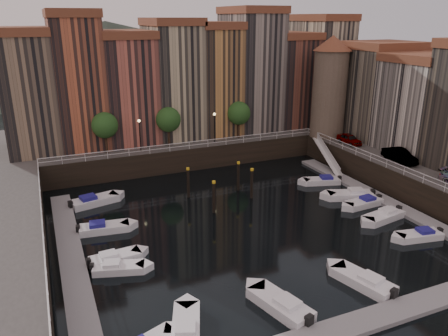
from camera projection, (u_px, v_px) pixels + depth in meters
name	position (u px, v px, depth m)	size (l,w,h in m)	color
ground	(242.00, 221.00, 43.10)	(200.00, 200.00, 0.00)	black
quay_far	(168.00, 141.00, 65.20)	(80.00, 20.00, 3.00)	black
dock_left	(71.00, 258.00, 36.15)	(2.00, 28.00, 0.35)	gray
dock_right	(379.00, 198.00, 48.19)	(2.00, 28.00, 0.35)	gray
dock_near	(355.00, 325.00, 28.27)	(30.00, 2.00, 0.35)	gray
mountains	(97.00, 55.00, 136.73)	(145.00, 100.00, 18.00)	#2D382D
far_terrace	(193.00, 78.00, 61.17)	(48.70, 10.30, 17.50)	#826B53
right_terrace	(427.00, 99.00, 53.12)	(9.30, 24.30, 14.00)	#706755
corner_tower	(330.00, 85.00, 59.79)	(5.20, 5.20, 13.80)	#6B5B4C
promenade_trees	(173.00, 119.00, 56.26)	(21.20, 3.20, 5.20)	black
street_lamps	(178.00, 126.00, 55.74)	(10.36, 0.36, 4.18)	black
railings	(223.00, 170.00, 46.10)	(36.08, 34.04, 0.52)	white
gangway	(327.00, 154.00, 57.51)	(2.78, 8.32, 3.73)	white
mooring_pilings	(223.00, 185.00, 47.71)	(6.71, 5.25, 3.78)	black
boat_left_1	(118.00, 268.00, 34.39)	(4.31, 2.62, 0.97)	white
boat_left_2	(114.00, 258.00, 35.78)	(4.43, 1.94, 1.00)	white
boat_left_3	(103.00, 228.00, 40.83)	(4.88, 2.29, 1.10)	white
boat_left_4	(94.00, 201.00, 46.74)	(5.40, 3.03, 1.21)	white
boat_right_0	(420.00, 235.00, 39.51)	(4.48, 2.29, 1.01)	white
boat_right_1	(384.00, 216.00, 43.23)	(4.96, 2.49, 1.11)	white
boat_right_2	(364.00, 203.00, 46.42)	(4.64, 1.97, 1.05)	white
boat_right_3	(351.00, 195.00, 48.30)	(5.30, 3.48, 1.20)	white
boat_right_4	(322.00, 181.00, 52.63)	(4.66, 2.83, 1.05)	white
boat_near_0	(186.00, 328.00, 27.67)	(3.21, 4.90, 1.11)	white
boat_near_1	(281.00, 305.00, 29.83)	(3.16, 5.39, 1.21)	white
boat_near_2	(364.00, 281.00, 32.53)	(3.11, 5.26, 1.18)	white
car_a	(349.00, 140.00, 57.80)	(1.57, 3.90, 1.33)	gray
car_b	(399.00, 156.00, 50.52)	(1.65, 4.73, 1.56)	gray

